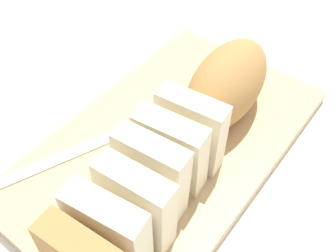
% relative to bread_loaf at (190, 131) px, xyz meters
% --- Properties ---
extents(ground_plane, '(3.00, 3.00, 0.00)m').
position_rel_bread_loaf_xyz_m(ground_plane, '(-0.01, -0.04, -0.07)').
color(ground_plane, silver).
extents(cutting_board, '(0.48, 0.30, 0.02)m').
position_rel_bread_loaf_xyz_m(cutting_board, '(-0.01, -0.04, -0.06)').
color(cutting_board, tan).
rests_on(cutting_board, ground_plane).
extents(bread_loaf, '(0.42, 0.11, 0.11)m').
position_rel_bread_loaf_xyz_m(bread_loaf, '(0.00, 0.00, 0.00)').
color(bread_loaf, '#A8753D').
rests_on(bread_loaf, cutting_board).
extents(bread_knife, '(0.25, 0.13, 0.02)m').
position_rel_bread_loaf_xyz_m(bread_knife, '(0.01, -0.09, -0.05)').
color(bread_knife, silver).
rests_on(bread_knife, cutting_board).
extents(crumb_near_knife, '(0.01, 0.01, 0.01)m').
position_rel_bread_loaf_xyz_m(crumb_near_knife, '(-0.03, -0.10, -0.05)').
color(crumb_near_knife, tan).
rests_on(crumb_near_knife, cutting_board).
extents(crumb_near_loaf, '(0.00, 0.00, 0.00)m').
position_rel_bread_loaf_xyz_m(crumb_near_loaf, '(-0.02, -0.00, -0.05)').
color(crumb_near_loaf, tan).
rests_on(crumb_near_loaf, cutting_board).
extents(crumb_stray_left, '(0.00, 0.00, 0.00)m').
position_rel_bread_loaf_xyz_m(crumb_stray_left, '(-0.05, 0.01, -0.05)').
color(crumb_stray_left, tan).
rests_on(crumb_stray_left, cutting_board).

